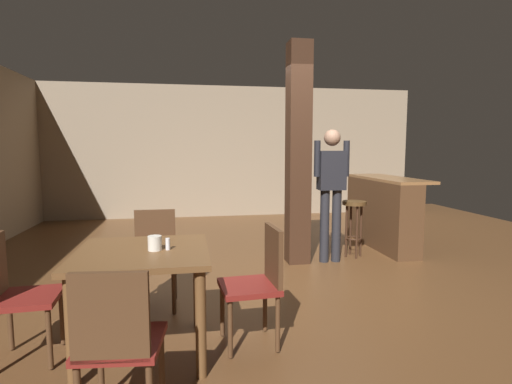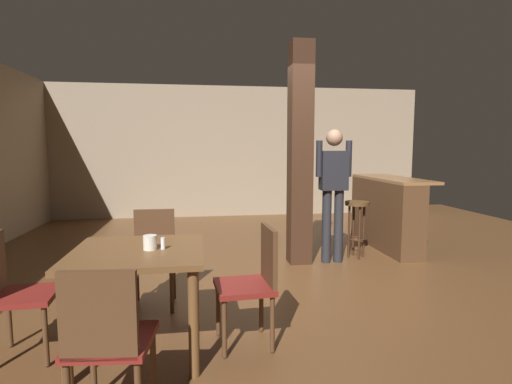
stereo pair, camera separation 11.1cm
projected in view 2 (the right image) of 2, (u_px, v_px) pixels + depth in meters
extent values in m
plane|color=brown|center=(285.00, 282.00, 4.44)|extent=(10.80, 10.80, 0.00)
cube|color=gray|center=(241.00, 152.00, 8.71)|extent=(8.00, 0.10, 2.80)
cube|color=#382114|center=(300.00, 155.00, 5.07)|extent=(0.28, 0.28, 2.80)
cube|color=brown|center=(138.00, 252.00, 2.86)|extent=(0.93, 0.93, 0.04)
cylinder|color=brown|center=(194.00, 283.00, 3.35)|extent=(0.07, 0.07, 0.72)
cylinder|color=brown|center=(97.00, 287.00, 3.24)|extent=(0.07, 0.07, 0.72)
cylinder|color=brown|center=(194.00, 323.00, 2.58)|extent=(0.07, 0.07, 0.72)
cylinder|color=brown|center=(65.00, 331.00, 2.46)|extent=(0.07, 0.07, 0.72)
cube|color=maroon|center=(24.00, 296.00, 2.81)|extent=(0.44, 0.44, 0.04)
cylinder|color=#4C301C|center=(60.00, 314.00, 3.04)|extent=(0.04, 0.04, 0.43)
cylinder|color=#4C301C|center=(46.00, 335.00, 2.70)|extent=(0.04, 0.04, 0.43)
cylinder|color=#4C301C|center=(9.00, 318.00, 2.97)|extent=(0.04, 0.04, 0.43)
cube|color=maroon|center=(153.00, 261.00, 3.69)|extent=(0.42, 0.42, 0.04)
cube|color=#4C301C|center=(155.00, 232.00, 3.85)|extent=(0.38, 0.04, 0.45)
cylinder|color=#4C301C|center=(172.00, 290.00, 3.56)|extent=(0.04, 0.04, 0.43)
cylinder|color=#4C301C|center=(131.00, 292.00, 3.51)|extent=(0.04, 0.04, 0.43)
cylinder|color=#4C301C|center=(174.00, 277.00, 3.91)|extent=(0.04, 0.04, 0.43)
cylinder|color=#4C301C|center=(137.00, 279.00, 3.86)|extent=(0.04, 0.04, 0.43)
cube|color=maroon|center=(112.00, 341.00, 2.15)|extent=(0.46, 0.46, 0.04)
cube|color=#4C301C|center=(98.00, 316.00, 1.94)|extent=(0.38, 0.07, 0.45)
cylinder|color=#4C301C|center=(93.00, 364.00, 2.35)|extent=(0.04, 0.04, 0.43)
cylinder|color=#4C301C|center=(153.00, 362.00, 2.36)|extent=(0.04, 0.04, 0.43)
cube|color=maroon|center=(244.00, 287.00, 2.99)|extent=(0.45, 0.45, 0.04)
cube|color=#4C301C|center=(269.00, 256.00, 3.01)|extent=(0.06, 0.38, 0.45)
cylinder|color=#4C301C|center=(224.00, 328.00, 2.81)|extent=(0.04, 0.04, 0.43)
cylinder|color=#4C301C|center=(218.00, 308.00, 3.15)|extent=(0.04, 0.04, 0.43)
cylinder|color=#4C301C|center=(272.00, 323.00, 2.89)|extent=(0.04, 0.04, 0.43)
cylinder|color=#4C301C|center=(261.00, 305.00, 3.23)|extent=(0.04, 0.04, 0.43)
cylinder|color=silver|center=(150.00, 242.00, 2.85)|extent=(0.10, 0.10, 0.10)
cylinder|color=silver|center=(163.00, 243.00, 2.86)|extent=(0.03, 0.03, 0.09)
cube|color=black|center=(334.00, 170.00, 5.09)|extent=(0.35, 0.21, 0.50)
sphere|color=#997056|center=(334.00, 138.00, 5.05)|extent=(0.22, 0.22, 0.21)
cylinder|color=#232328|center=(338.00, 226.00, 5.18)|extent=(0.12, 0.12, 0.95)
cylinder|color=#232328|center=(326.00, 226.00, 5.17)|extent=(0.12, 0.12, 0.95)
cylinder|color=black|center=(349.00, 159.00, 5.10)|extent=(0.08, 0.08, 0.46)
cylinder|color=black|center=(319.00, 159.00, 5.06)|extent=(0.08, 0.08, 0.46)
cube|color=brown|center=(392.00, 179.00, 5.93)|extent=(0.56, 1.69, 0.04)
cube|color=#4C301C|center=(385.00, 214.00, 5.97)|extent=(0.36, 1.69, 1.01)
cylinder|color=#4C3319|center=(357.00, 203.00, 5.36)|extent=(0.32, 0.32, 0.05)
torus|color=#382114|center=(356.00, 239.00, 5.42)|extent=(0.23, 0.23, 0.02)
cylinder|color=#382114|center=(353.00, 230.00, 5.51)|extent=(0.03, 0.03, 0.72)
cylinder|color=#382114|center=(359.00, 233.00, 5.30)|extent=(0.03, 0.03, 0.72)
cylinder|color=#382114|center=(364.00, 231.00, 5.42)|extent=(0.03, 0.03, 0.72)
cylinder|color=#382114|center=(349.00, 232.00, 5.39)|extent=(0.03, 0.03, 0.72)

